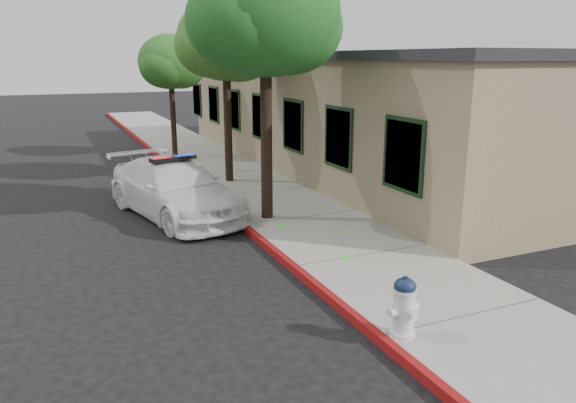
# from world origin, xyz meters

# --- Properties ---
(ground) EXTENTS (120.00, 120.00, 0.00)m
(ground) POSITION_xyz_m (0.00, 0.00, 0.00)
(ground) COLOR black
(ground) RESTS_ON ground
(sidewalk) EXTENTS (3.20, 60.00, 0.15)m
(sidewalk) POSITION_xyz_m (1.60, 3.00, 0.07)
(sidewalk) COLOR gray
(sidewalk) RESTS_ON ground
(red_curb) EXTENTS (0.14, 60.00, 0.16)m
(red_curb) POSITION_xyz_m (0.06, 3.00, 0.08)
(red_curb) COLOR maroon
(red_curb) RESTS_ON ground
(clapboard_building) EXTENTS (7.30, 20.89, 4.24)m
(clapboard_building) POSITION_xyz_m (6.69, 9.00, 2.13)
(clapboard_building) COLOR #958961
(clapboard_building) RESTS_ON ground
(police_car) EXTENTS (3.20, 5.43, 1.60)m
(police_car) POSITION_xyz_m (-1.17, 4.94, 0.74)
(police_car) COLOR white
(police_car) RESTS_ON ground
(fire_hydrant) EXTENTS (0.52, 0.45, 0.91)m
(fire_hydrant) POSITION_xyz_m (0.35, -3.11, 0.61)
(fire_hydrant) COLOR silver
(fire_hydrant) RESTS_ON sidewalk
(street_tree_near) EXTENTS (3.85, 3.51, 6.43)m
(street_tree_near) POSITION_xyz_m (0.81, 3.34, 4.95)
(street_tree_near) COLOR black
(street_tree_near) RESTS_ON sidewalk
(street_tree_mid) EXTENTS (3.29, 3.02, 5.76)m
(street_tree_mid) POSITION_xyz_m (1.27, 7.84, 4.49)
(street_tree_mid) COLOR black
(street_tree_mid) RESTS_ON sidewalk
(street_tree_far) EXTENTS (2.70, 2.56, 4.85)m
(street_tree_far) POSITION_xyz_m (0.73, 13.43, 3.80)
(street_tree_far) COLOR black
(street_tree_far) RESTS_ON sidewalk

